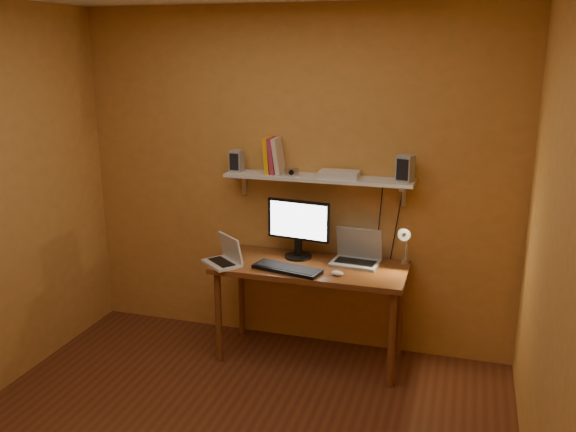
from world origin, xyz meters
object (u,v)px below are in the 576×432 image
(wall_shelf, at_px, (318,178))
(keyboard, at_px, (287,269))
(shelf_camera, at_px, (291,172))
(desk, at_px, (310,276))
(monitor, at_px, (298,226))
(speaker_right, at_px, (405,168))
(speaker_left, at_px, (237,161))
(netbook, at_px, (226,256))
(laptop, at_px, (357,254))
(mouse, at_px, (338,273))
(router, at_px, (339,174))
(desk_lamp, at_px, (405,241))

(wall_shelf, distance_m, keyboard, 0.71)
(shelf_camera, bearing_deg, desk, -35.89)
(desk, relative_size, monitor, 2.85)
(shelf_camera, bearing_deg, keyboard, -78.97)
(monitor, distance_m, speaker_right, 0.90)
(monitor, xyz_separation_m, keyboard, (0.00, -0.30, -0.24))
(speaker_left, bearing_deg, keyboard, -31.52)
(wall_shelf, distance_m, netbook, 0.89)
(desk, relative_size, laptop, 3.86)
(mouse, relative_size, router, 0.32)
(netbook, bearing_deg, speaker_right, 54.21)
(monitor, relative_size, keyboard, 0.99)
(mouse, distance_m, speaker_left, 1.17)
(keyboard, distance_m, mouse, 0.36)
(speaker_right, bearing_deg, laptop, -158.40)
(desk, xyz_separation_m, netbook, (-0.60, -0.15, 0.14))
(desk, distance_m, speaker_right, 1.04)
(monitor, bearing_deg, speaker_right, 10.83)
(shelf_camera, bearing_deg, wall_shelf, 16.98)
(shelf_camera, bearing_deg, speaker_left, 172.80)
(laptop, relative_size, speaker_right, 1.92)
(speaker_left, distance_m, router, 0.80)
(desk_lamp, height_order, speaker_left, speaker_left)
(speaker_left, relative_size, speaker_right, 0.86)
(laptop, bearing_deg, wall_shelf, 177.38)
(desk_lamp, bearing_deg, keyboard, -159.82)
(monitor, distance_m, shelf_camera, 0.41)
(netbook, height_order, shelf_camera, shelf_camera)
(netbook, height_order, router, router)
(keyboard, relative_size, router, 1.74)
(mouse, height_order, router, router)
(desk, height_order, netbook, netbook)
(netbook, bearing_deg, mouse, 39.08)
(wall_shelf, bearing_deg, speaker_left, -179.95)
(desk_lamp, bearing_deg, shelf_camera, 179.30)
(wall_shelf, height_order, speaker_right, speaker_right)
(wall_shelf, xyz_separation_m, laptop, (0.31, -0.04, -0.54))
(speaker_left, height_order, router, speaker_left)
(desk, bearing_deg, router, 49.80)
(keyboard, distance_m, speaker_right, 1.09)
(wall_shelf, xyz_separation_m, shelf_camera, (-0.19, -0.06, 0.05))
(netbook, distance_m, mouse, 0.84)
(speaker_right, relative_size, router, 0.66)
(wall_shelf, bearing_deg, laptop, -7.95)
(router, bearing_deg, mouse, -77.22)
(netbook, relative_size, shelf_camera, 3.18)
(monitor, distance_m, router, 0.50)
(monitor, relative_size, speaker_right, 2.60)
(desk_lamp, relative_size, shelf_camera, 3.43)
(netbook, distance_m, router, 1.02)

